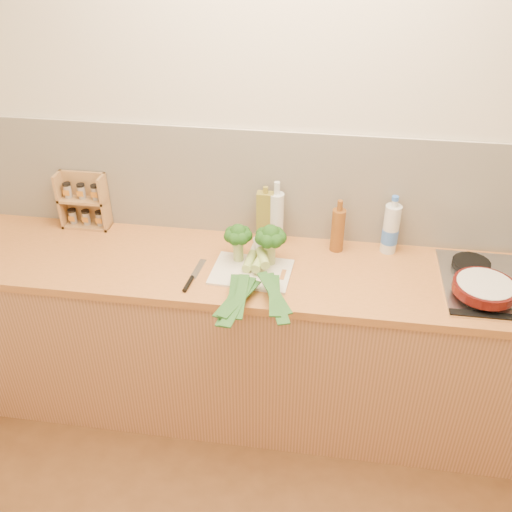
{
  "coord_description": "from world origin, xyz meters",
  "views": [
    {
      "loc": [
        0.22,
        -0.94,
        2.37
      ],
      "look_at": [
        -0.09,
        1.1,
        1.02
      ],
      "focal_mm": 40.0,
      "sensor_mm": 36.0,
      "label": 1
    }
  ],
  "objects": [
    {
      "name": "room_shell",
      "position": [
        0.0,
        1.49,
        1.17
      ],
      "size": [
        3.5,
        3.5,
        3.5
      ],
      "color": "beige",
      "rests_on": "ground"
    },
    {
      "name": "counter",
      "position": [
        0.0,
        1.2,
        0.45
      ],
      "size": [
        3.2,
        0.62,
        0.9
      ],
      "color": "#B97B4D",
      "rests_on": "ground"
    },
    {
      "name": "gas_hob",
      "position": [
        1.02,
        1.2,
        0.91
      ],
      "size": [
        0.58,
        0.5,
        0.04
      ],
      "color": "silver",
      "rests_on": "counter"
    },
    {
      "name": "chopping_board",
      "position": [
        -0.11,
        1.14,
        0.91
      ],
      "size": [
        0.37,
        0.28,
        0.01
      ],
      "primitive_type": "cube",
      "rotation": [
        0.0,
        0.0,
        -0.06
      ],
      "color": "white",
      "rests_on": "counter"
    },
    {
      "name": "broccoli_left",
      "position": [
        -0.19,
        1.22,
        1.04
      ],
      "size": [
        0.13,
        0.13,
        0.19
      ],
      "color": "#A1B368",
      "rests_on": "chopping_board"
    },
    {
      "name": "broccoli_right",
      "position": [
        -0.04,
        1.22,
        1.05
      ],
      "size": [
        0.14,
        0.14,
        0.2
      ],
      "color": "#A1B368",
      "rests_on": "chopping_board"
    },
    {
      "name": "leek_front",
      "position": [
        -0.13,
        1.1,
        0.93
      ],
      "size": [
        0.12,
        0.64,
        0.04
      ],
      "rotation": [
        0.0,
        0.0,
        -0.08
      ],
      "color": "white",
      "rests_on": "chopping_board"
    },
    {
      "name": "leek_mid",
      "position": [
        -0.09,
        1.08,
        0.95
      ],
      "size": [
        0.16,
        0.64,
        0.04
      ],
      "rotation": [
        0.0,
        0.0,
        -0.15
      ],
      "color": "white",
      "rests_on": "chopping_board"
    },
    {
      "name": "leek_back",
      "position": [
        -0.04,
        1.08,
        0.97
      ],
      "size": [
        0.24,
        0.61,
        0.04
      ],
      "rotation": [
        0.0,
        0.0,
        0.31
      ],
      "color": "white",
      "rests_on": "chopping_board"
    },
    {
      "name": "chefs_knife",
      "position": [
        -0.37,
        1.04,
        0.91
      ],
      "size": [
        0.05,
        0.27,
        0.02
      ],
      "rotation": [
        0.0,
        0.0,
        -0.1
      ],
      "color": "silver",
      "rests_on": "counter"
    },
    {
      "name": "skillet",
      "position": [
        0.88,
        1.09,
        0.96
      ],
      "size": [
        0.38,
        0.26,
        0.04
      ],
      "rotation": [
        0.0,
        0.0,
        0.15
      ],
      "color": "#450D0B",
      "rests_on": "gas_hob"
    },
    {
      "name": "spice_rack",
      "position": [
        -1.01,
        1.44,
        1.03
      ],
      "size": [
        0.24,
        0.1,
        0.29
      ],
      "color": "#B2874C",
      "rests_on": "counter"
    },
    {
      "name": "oil_tin",
      "position": [
        -0.09,
        1.42,
        1.04
      ],
      "size": [
        0.08,
        0.05,
        0.3
      ],
      "color": "olive",
      "rests_on": "counter"
    },
    {
      "name": "glass_bottle",
      "position": [
        -0.03,
        1.41,
        1.04
      ],
      "size": [
        0.07,
        0.07,
        0.33
      ],
      "color": "silver",
      "rests_on": "counter"
    },
    {
      "name": "amber_bottle",
      "position": [
        0.26,
        1.39,
        1.01
      ],
      "size": [
        0.06,
        0.06,
        0.26
      ],
      "color": "brown",
      "rests_on": "counter"
    },
    {
      "name": "water_bottle",
      "position": [
        0.5,
        1.42,
        1.01
      ],
      "size": [
        0.08,
        0.08,
        0.27
      ],
      "color": "silver",
      "rests_on": "counter"
    }
  ]
}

